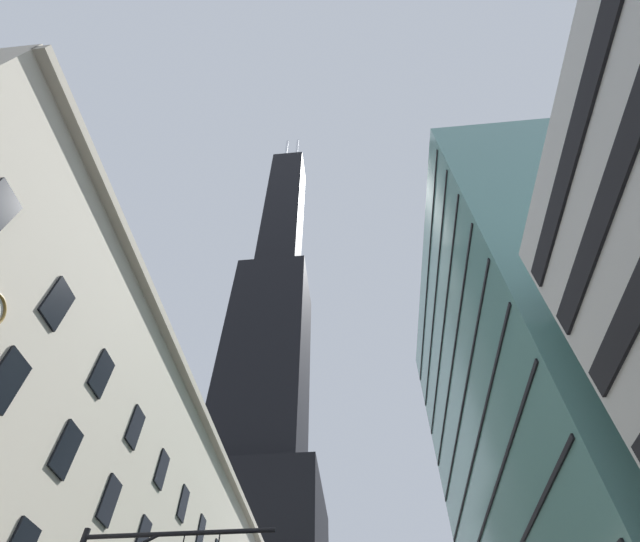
{
  "coord_description": "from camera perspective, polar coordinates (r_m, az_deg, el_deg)",
  "views": [
    {
      "loc": [
        2.09,
        -9.8,
        1.76
      ],
      "look_at": [
        -0.65,
        19.66,
        38.12
      ],
      "focal_mm": 25.44,
      "sensor_mm": 36.0,
      "label": 1
    }
  ],
  "objects": [
    {
      "name": "glass_office_midrise",
      "position": [
        43.29,
        28.47,
        -17.24
      ],
      "size": [
        15.45,
        34.05,
        43.7
      ],
      "color": "slate",
      "rests_on": "ground"
    },
    {
      "name": "dark_skyscraper",
      "position": [
        112.65,
        -7.35,
        -16.89
      ],
      "size": [
        28.72,
        28.72,
        219.38
      ],
      "color": "black",
      "rests_on": "ground"
    }
  ]
}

